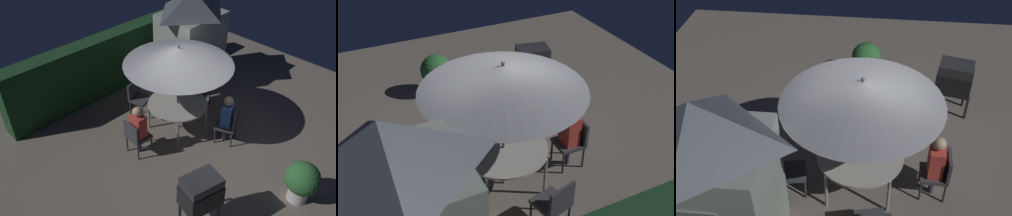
% 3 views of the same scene
% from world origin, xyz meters
% --- Properties ---
extents(ground_plane, '(11.00, 11.00, 0.00)m').
position_xyz_m(ground_plane, '(0.00, 0.00, 0.00)').
color(ground_plane, '#6B6056').
extents(patio_table, '(1.44, 1.44, 0.77)m').
position_xyz_m(patio_table, '(0.00, 0.87, 0.72)').
color(patio_table, '#B2ADA3').
rests_on(patio_table, ground).
extents(patio_umbrella, '(2.50, 2.50, 2.31)m').
position_xyz_m(patio_umbrella, '(0.00, 0.87, 2.05)').
color(patio_umbrella, '#4C4C51').
rests_on(patio_umbrella, ground).
extents(bbq_grill, '(0.80, 0.65, 1.20)m').
position_xyz_m(bbq_grill, '(-1.74, -1.38, 0.85)').
color(bbq_grill, black).
rests_on(bbq_grill, ground).
extents(chair_near_shed, '(0.47, 0.47, 0.90)m').
position_xyz_m(chair_near_shed, '(-1.32, 0.90, 0.52)').
color(chair_near_shed, '#38383D').
rests_on(chair_near_shed, ground).
extents(chair_far_side, '(0.61, 0.61, 0.90)m').
position_xyz_m(chair_far_side, '(0.52, -0.34, 0.52)').
color(chair_far_side, '#38383D').
rests_on(chair_far_side, ground).
extents(chair_toward_hedge, '(0.55, 0.54, 0.90)m').
position_xyz_m(chair_toward_hedge, '(1.21, 1.11, 0.52)').
color(chair_toward_hedge, '#38383D').
rests_on(chair_toward_hedge, ground).
extents(chair_toward_house, '(0.55, 0.56, 0.90)m').
position_xyz_m(chair_toward_house, '(-0.27, 2.05, 0.52)').
color(chair_toward_house, '#38383D').
rests_on(chair_toward_house, ground).
extents(potted_plant_by_shed, '(0.68, 0.68, 0.93)m').
position_xyz_m(potted_plant_by_shed, '(0.10, -2.41, 0.53)').
color(potted_plant_by_shed, silver).
rests_on(potted_plant_by_shed, ground).
extents(person_in_red, '(0.25, 0.34, 1.26)m').
position_xyz_m(person_in_red, '(-1.24, 0.89, 0.78)').
color(person_in_red, '#CC3D33').
rests_on(person_in_red, ground).
extents(person_in_blue, '(0.41, 0.35, 1.26)m').
position_xyz_m(person_in_blue, '(0.49, -0.26, 0.78)').
color(person_in_blue, '#3866B2').
rests_on(person_in_blue, ground).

